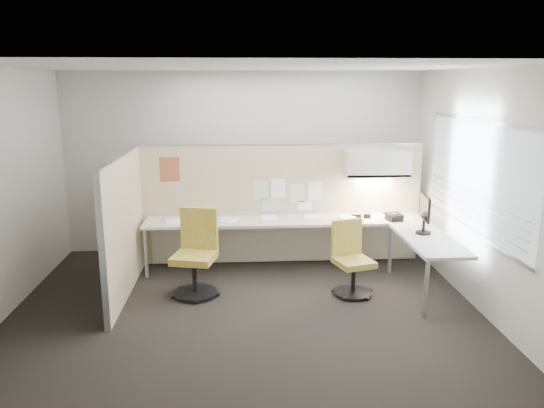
{
  "coord_description": "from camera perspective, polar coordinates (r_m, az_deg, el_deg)",
  "views": [
    {
      "loc": [
        -0.04,
        -5.98,
        2.65
      ],
      "look_at": [
        0.37,
        0.8,
        1.07
      ],
      "focal_mm": 35.0,
      "sensor_mm": 36.0,
      "label": 1
    }
  ],
  "objects": [
    {
      "name": "chair_right",
      "position": [
        6.81,
        8.52,
        -6.05
      ],
      "size": [
        0.54,
        0.56,
        0.92
      ],
      "rotation": [
        0.0,
        0.0,
        0.3
      ],
      "color": "black",
      "rests_on": "floor"
    },
    {
      "name": "pinned_papers",
      "position": [
        7.74,
        1.59,
        1.05
      ],
      "size": [
        1.01,
        0.0,
        0.47
      ],
      "color": "#8CBF8C",
      "rests_on": "partition_back"
    },
    {
      "name": "phone",
      "position": [
        7.65,
        12.97,
        -1.36
      ],
      "size": [
        0.26,
        0.25,
        0.12
      ],
      "rotation": [
        0.0,
        0.0,
        0.32
      ],
      "color": "black",
      "rests_on": "desk"
    },
    {
      "name": "paper_stack_3",
      "position": [
        7.65,
        4.34,
        -1.4
      ],
      "size": [
        0.28,
        0.34,
        0.02
      ],
      "primitive_type": "cube",
      "rotation": [
        0.0,
        0.0,
        -0.2
      ],
      "color": "white",
      "rests_on": "desk"
    },
    {
      "name": "partition_back",
      "position": [
        7.8,
        0.98,
        -0.04
      ],
      "size": [
        4.1,
        0.06,
        1.75
      ],
      "primitive_type": "cube",
      "color": "beige",
      "rests_on": "floor"
    },
    {
      "name": "paper_stack_2",
      "position": [
        7.49,
        -0.27,
        -1.6
      ],
      "size": [
        0.26,
        0.32,
        0.04
      ],
      "primitive_type": "cube",
      "rotation": [
        0.0,
        0.0,
        0.09
      ],
      "color": "white",
      "rests_on": "desk"
    },
    {
      "name": "window_pane",
      "position": [
        6.68,
        21.1,
        2.75
      ],
      "size": [
        0.01,
        2.8,
        1.3
      ],
      "primitive_type": "cube",
      "color": "#96A4AE",
      "rests_on": "wall_right"
    },
    {
      "name": "coat_hook",
      "position": [
        6.12,
        -17.97,
        0.86
      ],
      "size": [
        0.18,
        0.45,
        1.34
      ],
      "color": "silver",
      "rests_on": "partition_left"
    },
    {
      "name": "floor",
      "position": [
        6.54,
        -2.85,
        -10.86
      ],
      "size": [
        5.5,
        4.5,
        0.01
      ],
      "primitive_type": "cube",
      "color": "black",
      "rests_on": "ground"
    },
    {
      "name": "poster",
      "position": [
        7.71,
        -10.95,
        3.69
      ],
      "size": [
        0.28,
        0.0,
        0.35
      ],
      "primitive_type": "cube",
      "color": "#EA511D",
      "rests_on": "partition_back"
    },
    {
      "name": "task_light_strip",
      "position": [
        7.74,
        11.15,
        2.81
      ],
      "size": [
        0.6,
        0.06,
        0.02
      ],
      "primitive_type": "cube",
      "color": "#FFEABF",
      "rests_on": "overhead_bin"
    },
    {
      "name": "paper_stack_0",
      "position": [
        7.5,
        -10.44,
        -1.85
      ],
      "size": [
        0.28,
        0.34,
        0.03
      ],
      "primitive_type": "cube",
      "rotation": [
        0.0,
        0.0,
        0.18
      ],
      "color": "white",
      "rests_on": "desk"
    },
    {
      "name": "wall_right",
      "position": [
        6.71,
        21.19,
        1.49
      ],
      "size": [
        0.02,
        4.5,
        2.8
      ],
      "primitive_type": "cube",
      "color": "beige",
      "rests_on": "ground"
    },
    {
      "name": "wall_back",
      "position": [
        8.32,
        -3.14,
        4.45
      ],
      "size": [
        5.5,
        0.02,
        2.8
      ],
      "primitive_type": "cube",
      "color": "beige",
      "rests_on": "ground"
    },
    {
      "name": "paper_stack_1",
      "position": [
        7.48,
        -4.61,
        -1.74
      ],
      "size": [
        0.3,
        0.35,
        0.02
      ],
      "primitive_type": "cube",
      "rotation": [
        0.0,
        0.0,
        -0.25
      ],
      "color": "white",
      "rests_on": "desk"
    },
    {
      "name": "paper_stack_4",
      "position": [
        7.57,
        8.22,
        -1.6
      ],
      "size": [
        0.24,
        0.31,
        0.03
      ],
      "primitive_type": "cube",
      "rotation": [
        0.0,
        0.0,
        0.03
      ],
      "color": "white",
      "rests_on": "desk"
    },
    {
      "name": "wall_front",
      "position": [
        3.93,
        -2.69,
        -5.42
      ],
      "size": [
        5.5,
        0.02,
        2.8
      ],
      "primitive_type": "cube",
      "color": "beige",
      "rests_on": "ground"
    },
    {
      "name": "tape_dispenser",
      "position": [
        7.72,
        10.21,
        -1.28
      ],
      "size": [
        0.11,
        0.08,
        0.06
      ],
      "primitive_type": "cube",
      "rotation": [
        0.0,
        0.0,
        -0.18
      ],
      "color": "black",
      "rests_on": "desk"
    },
    {
      "name": "monitor",
      "position": [
        7.03,
        16.09,
        -0.81
      ],
      "size": [
        0.2,
        0.48,
        0.5
      ],
      "rotation": [
        0.0,
        0.0,
        1.46
      ],
      "color": "black",
      "rests_on": "desk"
    },
    {
      "name": "overhead_bin",
      "position": [
        7.7,
        11.21,
        4.35
      ],
      "size": [
        0.9,
        0.36,
        0.38
      ],
      "primitive_type": "cube",
      "color": "beige",
      "rests_on": "partition_back"
    },
    {
      "name": "chair_left",
      "position": [
        6.78,
        -8.17,
        -5.52
      ],
      "size": [
        0.6,
        0.62,
        1.07
      ],
      "rotation": [
        0.0,
        0.0,
        -0.23
      ],
      "color": "black",
      "rests_on": "floor"
    },
    {
      "name": "ceiling",
      "position": [
        5.98,
        -3.16,
        14.58
      ],
      "size": [
        5.5,
        4.5,
        0.01
      ],
      "primitive_type": "cube",
      "color": "white",
      "rests_on": "wall_back"
    },
    {
      "name": "desk",
      "position": [
        7.46,
        4.17,
        -2.87
      ],
      "size": [
        4.0,
        2.07,
        0.73
      ],
      "color": "beige",
      "rests_on": "floor"
    },
    {
      "name": "partition_left",
      "position": [
        6.87,
        -15.6,
        -2.35
      ],
      "size": [
        0.06,
        2.2,
        1.75
      ],
      "primitive_type": "cube",
      "color": "beige",
      "rests_on": "floor"
    },
    {
      "name": "stapler",
      "position": [
        7.71,
        9.06,
        -1.3
      ],
      "size": [
        0.14,
        0.04,
        0.05
      ],
      "primitive_type": "cube",
      "rotation": [
        0.0,
        0.0,
        -0.02
      ],
      "color": "black",
      "rests_on": "desk"
    }
  ]
}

